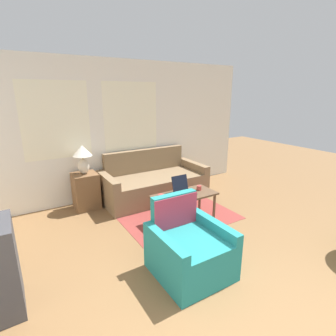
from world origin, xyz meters
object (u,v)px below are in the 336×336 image
armchair (188,250)px  tv_remote (170,195)px  couch (153,183)px  coffee_table (184,198)px  cup_yellow (199,188)px  laptop (183,189)px  cup_navy (161,197)px  table_lamp (83,156)px

armchair → tv_remote: (0.44, 1.10, 0.20)m
couch → coffee_table: couch is taller
coffee_table → cup_yellow: cup_yellow is taller
laptop → cup_navy: size_ratio=3.53×
armchair → cup_navy: size_ratio=9.53×
cup_navy → tv_remote: size_ratio=0.59×
tv_remote → table_lamp: bearing=127.6°
armchair → laptop: (0.69, 1.10, 0.25)m
armchair → cup_navy: bearing=76.4°
table_lamp → laptop: size_ratio=1.59×
armchair → laptop: bearing=57.9°
tv_remote → coffee_table: bearing=-15.6°
laptop → couch: bearing=87.9°
cup_navy → armchair: bearing=-103.6°
cup_navy → table_lamp: bearing=121.4°
cup_navy → cup_yellow: cup_yellow is taller
cup_navy → couch: bearing=67.4°
couch → table_lamp: bearing=172.5°
table_lamp → coffee_table: bearing=-47.8°
coffee_table → tv_remote: tv_remote is taller
table_lamp → tv_remote: table_lamp is taller
coffee_table → cup_navy: 0.43m
armchair → tv_remote: 1.20m
couch → cup_navy: bearing=-112.6°
armchair → coffee_table: (0.67, 1.04, 0.13)m
couch → table_lamp: (-1.26, 0.17, 0.68)m
laptop → tv_remote: (-0.25, 0.01, -0.05)m
cup_navy → cup_yellow: size_ratio=1.14×
laptop → coffee_table: bearing=-103.4°
cup_navy → cup_yellow: 0.72m
coffee_table → cup_yellow: bearing=5.2°
tv_remote → cup_yellow: bearing=-3.9°
coffee_table → laptop: (0.01, 0.06, 0.12)m
laptop → table_lamp: bearing=133.9°
table_lamp → tv_remote: bearing=-52.4°
tv_remote → laptop: bearing=-1.5°
couch → armchair: (-0.73, -2.20, -0.00)m
cup_yellow → cup_navy: bearing=179.8°
table_lamp → laptop: 1.82m
armchair → laptop: size_ratio=2.70×
table_lamp → cup_yellow: 2.05m
table_lamp → laptop: bearing=-46.1°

